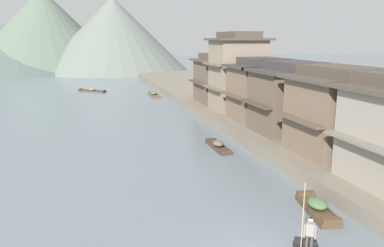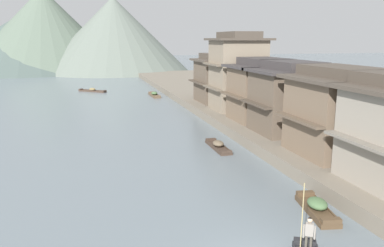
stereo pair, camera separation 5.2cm
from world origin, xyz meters
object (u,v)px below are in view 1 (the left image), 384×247
at_px(boatman_person, 309,231).
at_px(house_waterfront_tall, 290,98).
at_px(boat_moored_nearest, 317,207).
at_px(house_waterfront_second, 339,112).
at_px(house_waterfront_narrow, 263,90).
at_px(boat_moored_third, 218,146).
at_px(boat_moored_far, 92,91).
at_px(boat_moored_second, 154,95).
at_px(house_waterfront_end, 215,78).
at_px(house_waterfront_far, 237,72).

relative_size(boatman_person, house_waterfront_tall, 0.43).
xyz_separation_m(boat_moored_nearest, house_waterfront_second, (5.74, 6.53, 3.60)).
bearing_deg(house_waterfront_narrow, boat_moored_third, -138.93).
bearing_deg(boatman_person, boat_moored_far, 97.05).
relative_size(boat_moored_second, house_waterfront_end, 0.77).
height_order(boatman_person, boat_moored_nearest, boatman_person).
bearing_deg(house_waterfront_narrow, boat_moored_far, 115.52).
distance_m(house_waterfront_second, house_waterfront_tall, 6.77).
bearing_deg(house_waterfront_end, boat_moored_second, 113.55).
bearing_deg(house_waterfront_end, house_waterfront_far, -84.35).
bearing_deg(house_waterfront_tall, house_waterfront_end, 92.76).
bearing_deg(house_waterfront_far, boat_moored_third, -118.36).
relative_size(boat_moored_second, boat_moored_far, 1.09).
bearing_deg(house_waterfront_far, house_waterfront_tall, -88.76).
relative_size(house_waterfront_second, house_waterfront_narrow, 0.96).
height_order(boatman_person, boat_moored_far, boatman_person).
xyz_separation_m(boatman_person, house_waterfront_tall, (8.84, 17.27, 2.50)).
height_order(boat_moored_nearest, boat_moored_second, boat_moored_nearest).
bearing_deg(boat_moored_second, house_waterfront_second, -80.21).
xyz_separation_m(boatman_person, house_waterfront_second, (8.79, 10.50, 2.49)).
distance_m(house_waterfront_narrow, house_waterfront_end, 12.08).
relative_size(boat_moored_nearest, house_waterfront_far, 0.44).
height_order(house_waterfront_second, house_waterfront_narrow, same).
relative_size(boat_moored_nearest, house_waterfront_end, 0.58).
distance_m(boat_moored_third, house_waterfront_second, 9.86).
height_order(boat_moored_nearest, house_waterfront_tall, house_waterfront_tall).
xyz_separation_m(boatman_person, boat_moored_third, (2.14, 16.78, -1.17)).
height_order(boat_moored_far, house_waterfront_second, house_waterfront_second).
bearing_deg(house_waterfront_far, boat_moored_second, 108.20).
height_order(boat_moored_nearest, house_waterfront_second, house_waterfront_second).
bearing_deg(boatman_person, boat_moored_nearest, 52.43).
xyz_separation_m(boatman_person, boat_moored_far, (-6.90, 55.82, -1.20)).
bearing_deg(house_waterfront_narrow, boat_moored_nearest, -107.40).
bearing_deg(boat_moored_third, house_waterfront_tall, 4.16).
xyz_separation_m(boat_moored_far, house_waterfront_second, (15.69, -45.33, 3.69)).
relative_size(boat_moored_nearest, boat_moored_third, 0.89).
distance_m(boat_moored_third, boat_moored_far, 40.08).
xyz_separation_m(boat_moored_nearest, house_waterfront_far, (5.54, 24.77, 4.91)).
xyz_separation_m(boat_moored_second, boat_moored_third, (-0.24, -30.86, -0.02)).
bearing_deg(boat_moored_third, house_waterfront_second, -43.39).
distance_m(boatman_person, boat_moored_second, 47.71).
bearing_deg(house_waterfront_narrow, boat_moored_second, 104.69).
bearing_deg(boatman_person, house_waterfront_narrow, 68.54).
distance_m(boat_moored_third, house_waterfront_narrow, 9.71).
height_order(boat_moored_third, house_waterfront_narrow, house_waterfront_narrow).
relative_size(boat_moored_nearest, house_waterfront_tall, 0.55).
relative_size(boatman_person, house_waterfront_second, 0.44).
height_order(house_waterfront_far, house_waterfront_end, house_waterfront_far).
xyz_separation_m(house_waterfront_second, house_waterfront_end, (-0.79, 24.24, 0.00)).
bearing_deg(boat_moored_far, boatman_person, -82.95).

